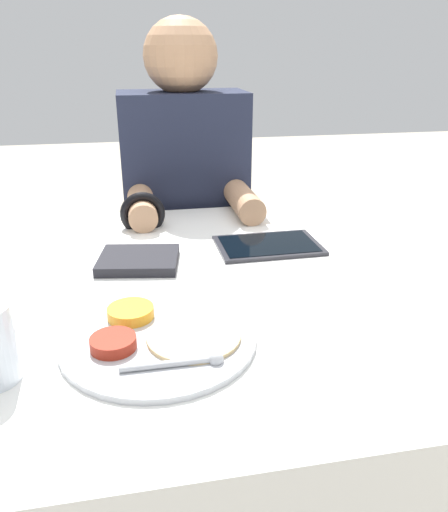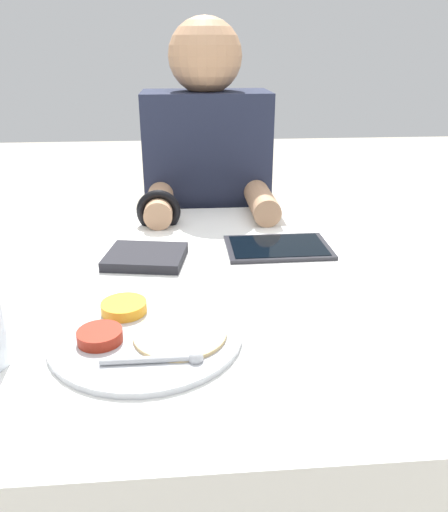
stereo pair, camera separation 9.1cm
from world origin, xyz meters
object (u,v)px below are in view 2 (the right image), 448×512
at_px(thali_tray, 145,333).
at_px(tablet_device, 278,247).
at_px(person_diner, 208,245).
at_px(red_notebook, 146,257).

relative_size(thali_tray, tablet_device, 1.29).
xyz_separation_m(tablet_device, person_diner, (-0.13, 0.44, -0.16)).
bearing_deg(tablet_device, red_notebook, -171.46).
bearing_deg(red_notebook, thali_tray, -86.66).
xyz_separation_m(thali_tray, person_diner, (0.14, 0.78, -0.17)).
height_order(thali_tray, red_notebook, thali_tray).
relative_size(thali_tray, red_notebook, 1.65).
bearing_deg(tablet_device, thali_tray, -128.17).
relative_size(red_notebook, person_diner, 0.14).
bearing_deg(person_diner, thali_tray, -99.81).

